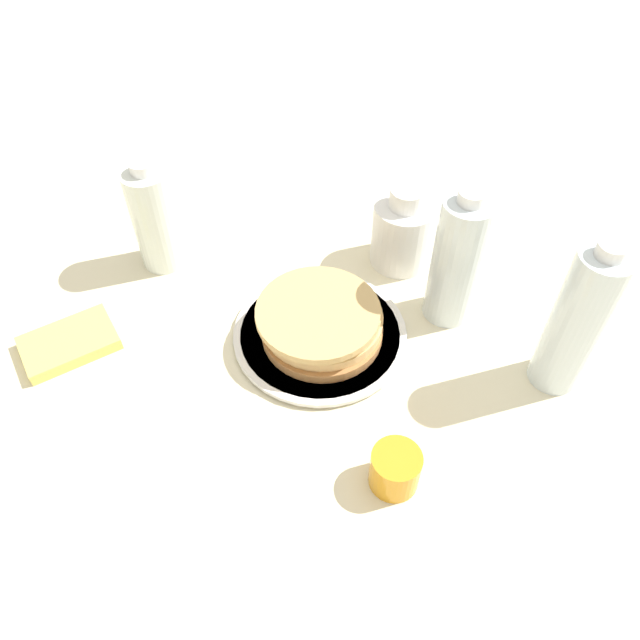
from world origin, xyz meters
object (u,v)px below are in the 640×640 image
Objects in this scene: plate at (320,334)px; pancake_stack at (321,320)px; water_bottle_mid at (155,218)px; water_bottle_far at (457,260)px; cream_jug at (403,231)px; juice_glass at (395,469)px; water_bottle_near at (577,321)px.

plate is 0.03m from pancake_stack.
water_bottle_mid is 0.85× the size of water_bottle_far.
plate is at bearing 42.86° from cream_jug.
juice_glass is at bearing 122.25° from water_bottle_mid.
water_bottle_mid reaches higher than pancake_stack.
water_bottle_mid is at bearing -23.08° from water_bottle_far.
cream_jug reaches higher than juice_glass.
plate is 1.79× the size of cream_jug.
juice_glass is (-0.05, 0.25, -0.01)m from pancake_stack.
plate is 1.34× the size of water_bottle_mid.
pancake_stack reaches higher than juice_glass.
water_bottle_near is 0.19m from water_bottle_far.
juice_glass is at bearing 102.46° from plate.
water_bottle_near reaches higher than juice_glass.
juice_glass is at bearing 75.10° from cream_jug.
pancake_stack reaches higher than plate.
pancake_stack is 0.82× the size of water_bottle_far.
water_bottle_far is (-0.15, -0.27, 0.08)m from juice_glass.
water_bottle_near is at bearing 158.88° from pancake_stack.
water_bottle_near is 1.10× the size of water_bottle_far.
water_bottle_mid is (0.56, -0.34, -0.03)m from water_bottle_near.
water_bottle_mid is at bearing -41.89° from pancake_stack.
juice_glass is 0.27× the size of water_bottle_far.
juice_glass is 0.32m from water_bottle_far.
water_bottle_mid is (0.24, -0.21, 0.09)m from plate.
plate is 1.38× the size of pancake_stack.
juice_glass is 0.25× the size of water_bottle_near.
cream_jug is at bearing -70.64° from water_bottle_far.
water_bottle_mid reaches higher than juice_glass.
cream_jug is (-0.11, -0.40, 0.03)m from juice_glass.
water_bottle_far is (-0.21, -0.02, 0.10)m from plate.
cream_jug is at bearing -137.14° from plate.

